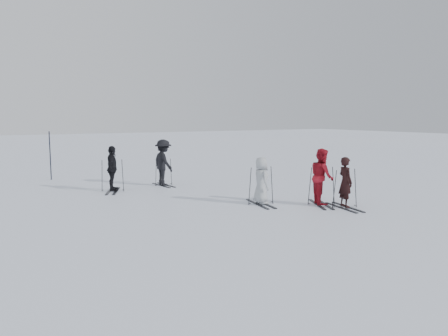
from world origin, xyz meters
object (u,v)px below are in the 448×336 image
Objects in this scene: skier_uphill_far at (163,163)px; skier_grey at (261,181)px; piste_marker at (50,156)px; skier_red at (322,177)px; skier_near_dark at (345,183)px; skier_uphill_left at (112,169)px.

skier_grey is at bearing -171.75° from skier_uphill_far.
skier_red is at bearing -57.56° from piste_marker.
skier_near_dark is at bearing -121.41° from skier_grey.
skier_red is 7.98m from skier_uphill_left.
skier_uphill_far reaches higher than skier_red.
skier_uphill_left is (-3.52, 4.97, 0.10)m from skier_grey.
skier_uphill_far is at bearing -47.89° from piste_marker.
skier_red is at bearing 34.59° from skier_near_dark.
skier_grey is 0.89× the size of skier_uphill_left.
piste_marker is at bearing 43.45° from skier_near_dark.
skier_near_dark is at bearing -117.11° from skier_uphill_left.
skier_grey is 10.78m from piste_marker.
skier_uphill_left is (-5.51, 6.79, 0.07)m from skier_near_dark.
skier_red reaches higher than skier_near_dark.
skier_uphill_left is (-5.20, 6.05, -0.05)m from skier_red.
skier_grey is (-1.67, 1.09, -0.15)m from skier_red.
skier_uphill_far is (-2.93, 6.38, 0.04)m from skier_red.
skier_uphill_left is at bearing 66.81° from skier_red.
skier_near_dark is 0.92× the size of skier_uphill_left.
skier_near_dark is at bearing -160.60° from skier_uphill_far.
skier_grey is (-1.99, 1.82, -0.03)m from skier_near_dark.
skier_grey is 0.70× the size of piste_marker.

